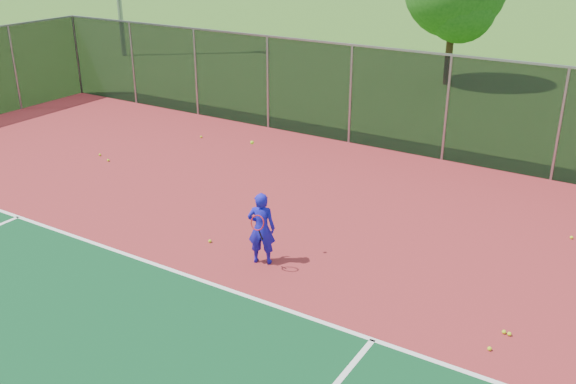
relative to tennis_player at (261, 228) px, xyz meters
name	(u,v)px	position (x,y,z in m)	size (l,w,h in m)	color
court_apron	(238,333)	(1.01, -2.22, -0.77)	(30.00, 20.00, 0.02)	maroon
fence_back	(447,107)	(1.01, 7.78, 0.79)	(30.00, 0.06, 3.03)	black
tennis_player	(261,228)	(0.00, 0.00, 0.00)	(0.64, 0.69, 2.49)	#1813BB
practice_ball_0	(509,334)	(4.87, 0.08, -0.72)	(0.07, 0.07, 0.07)	#BEDB19
practice_ball_1	(201,137)	(-6.16, 5.69, -0.72)	(0.07, 0.07, 0.07)	#BEDB19
practice_ball_2	(108,160)	(-7.04, 2.58, -0.72)	(0.07, 0.07, 0.07)	#BEDB19
practice_ball_3	(572,237)	(5.11, 4.37, -0.72)	(0.07, 0.07, 0.07)	#BEDB19
practice_ball_4	(504,332)	(4.78, 0.09, -0.72)	(0.07, 0.07, 0.07)	#BEDB19
practice_ball_5	(490,349)	(4.71, -0.49, -0.72)	(0.07, 0.07, 0.07)	#BEDB19
practice_ball_6	(100,155)	(-7.60, 2.78, -0.72)	(0.07, 0.07, 0.07)	#BEDB19
practice_ball_7	(210,241)	(-1.42, 0.12, -0.72)	(0.07, 0.07, 0.07)	#BEDB19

